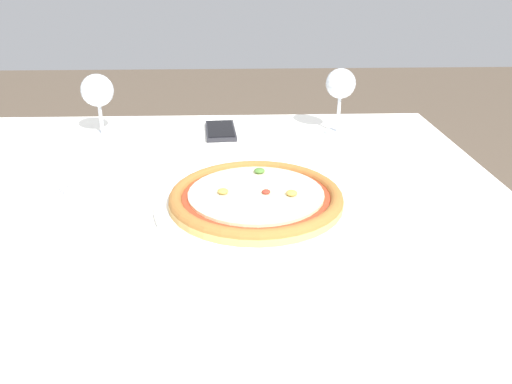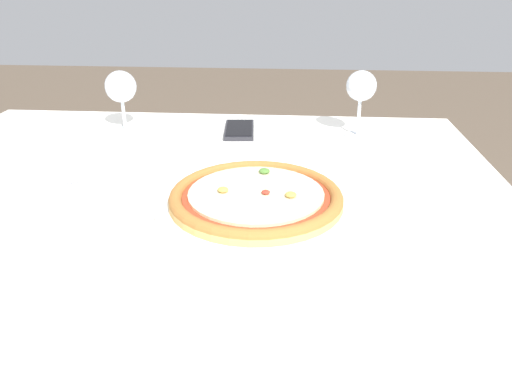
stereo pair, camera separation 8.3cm
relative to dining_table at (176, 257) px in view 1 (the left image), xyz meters
The scene contains 6 objects.
dining_table is the anchor object (origin of this frame).
pizza_plate 0.17m from the dining_table, ahead, with size 0.34×0.34×0.04m.
fork 0.24m from the dining_table, 168.26° to the left, with size 0.06×0.17×0.00m.
wine_glass_far_left 0.51m from the dining_table, 117.00° to the left, with size 0.07×0.07×0.15m.
wine_glass_far_right 0.58m from the dining_table, 50.33° to the left, with size 0.07×0.07×0.16m.
cell_phone 0.45m from the dining_table, 81.34° to the left, with size 0.08×0.15×0.01m.
Camera 1 is at (0.11, -0.73, 1.11)m, focal length 35.00 mm.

